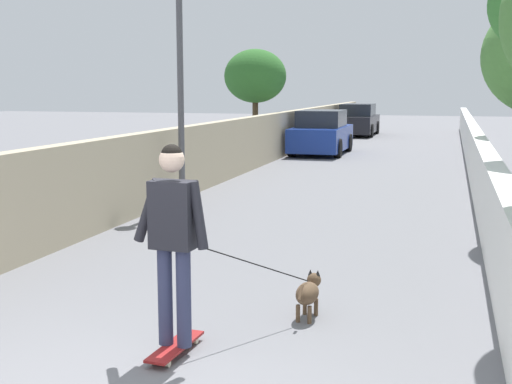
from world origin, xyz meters
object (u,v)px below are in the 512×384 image
(skateboard, at_px, (175,347))
(car_far, at_px, (358,121))
(tree_left_far, at_px, (255,76))
(lamp_post, at_px, (180,49))
(dog, at_px, (308,292))
(person_skateboarder, at_px, (173,229))
(car_near, at_px, (321,134))

(skateboard, xyz_separation_m, car_far, (28.02, 2.11, 0.65))
(tree_left_far, height_order, lamp_post, lamp_post)
(skateboard, relative_size, dog, 0.52)
(lamp_post, bearing_deg, skateboard, -158.33)
(tree_left_far, xyz_separation_m, car_far, (10.33, -2.25, -1.99))
(tree_left_far, xyz_separation_m, skateboard, (-17.70, -4.36, -2.64))
(car_far, bearing_deg, tree_left_far, 167.70)
(tree_left_far, height_order, person_skateboarder, tree_left_far)
(skateboard, relative_size, person_skateboarder, 0.46)
(car_far, bearing_deg, person_skateboarder, -175.69)
(dog, xyz_separation_m, car_far, (26.77, 3.04, 0.44))
(skateboard, xyz_separation_m, person_skateboarder, (0.00, 0.00, 1.06))
(car_near, bearing_deg, tree_left_far, 105.61)
(lamp_post, distance_m, dog, 7.21)
(lamp_post, bearing_deg, tree_left_far, 8.63)
(skateboard, distance_m, car_near, 18.46)
(person_skateboarder, bearing_deg, lamp_post, 21.67)
(dog, height_order, car_near, car_near)
(lamp_post, xyz_separation_m, car_far, (21.20, -0.60, -2.34))
(skateboard, height_order, dog, dog)
(dog, distance_m, car_near, 17.34)
(tree_left_far, distance_m, car_far, 10.75)
(skateboard, bearing_deg, car_near, 6.57)
(person_skateboarder, xyz_separation_m, car_near, (18.32, 2.11, -0.42))
(tree_left_far, xyz_separation_m, car_near, (0.63, -2.25, -2.00))
(tree_left_far, bearing_deg, skateboard, -166.15)
(car_far, bearing_deg, lamp_post, 178.38)
(car_near, xyz_separation_m, car_far, (9.70, 0.00, 0.00))
(person_skateboarder, height_order, car_near, person_skateboarder)
(skateboard, distance_m, dog, 1.58)
(car_near, bearing_deg, car_far, 0.00)
(skateboard, distance_m, car_far, 28.11)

